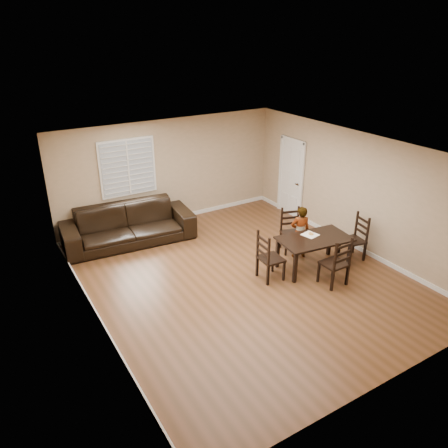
% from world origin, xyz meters
% --- Properties ---
extents(ground, '(7.00, 7.00, 0.00)m').
position_xyz_m(ground, '(0.00, 0.00, 0.00)').
color(ground, brown).
rests_on(ground, ground).
extents(room, '(6.04, 7.04, 2.72)m').
position_xyz_m(room, '(0.04, 0.18, 1.81)').
color(room, tan).
rests_on(room, ground).
extents(dining_table, '(1.61, 1.03, 0.71)m').
position_xyz_m(dining_table, '(1.51, -0.40, 0.62)').
color(dining_table, black).
rests_on(dining_table, ground).
extents(chair_near, '(0.57, 0.55, 1.02)m').
position_xyz_m(chair_near, '(1.65, 0.56, 0.46)').
color(chair_near, black).
rests_on(chair_near, ground).
extents(chair_far, '(0.48, 0.45, 1.06)m').
position_xyz_m(chair_far, '(1.43, -1.22, 0.48)').
color(chair_far, black).
rests_on(chair_far, ground).
extents(chair_left, '(0.47, 0.50, 1.06)m').
position_xyz_m(chair_left, '(0.35, -0.27, 0.48)').
color(chair_left, black).
rests_on(chair_left, ground).
extents(chair_right, '(0.51, 0.54, 1.03)m').
position_xyz_m(chair_right, '(2.67, -0.56, 0.47)').
color(chair_right, black).
rests_on(chair_right, ground).
extents(child, '(0.52, 0.43, 1.21)m').
position_xyz_m(child, '(1.58, 0.14, 0.61)').
color(child, gray).
rests_on(child, ground).
extents(napkin, '(0.36, 0.36, 0.00)m').
position_xyz_m(napkin, '(1.53, -0.24, 0.71)').
color(napkin, white).
rests_on(napkin, dining_table).
extents(donut, '(0.11, 0.11, 0.04)m').
position_xyz_m(donut, '(1.55, -0.24, 0.74)').
color(donut, '#C99048').
rests_on(donut, napkin).
extents(sofa, '(3.15, 1.47, 0.89)m').
position_xyz_m(sofa, '(-1.42, 2.83, 0.45)').
color(sofa, black).
rests_on(sofa, ground).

